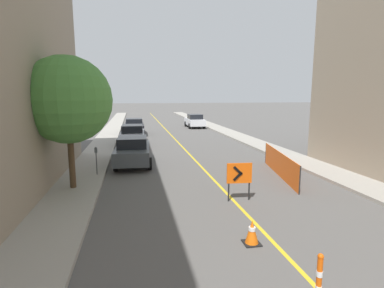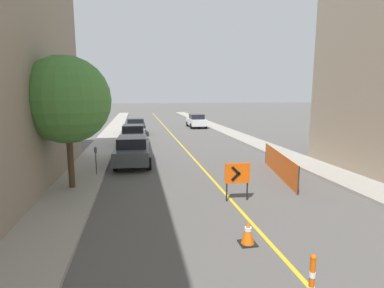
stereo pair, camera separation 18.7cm
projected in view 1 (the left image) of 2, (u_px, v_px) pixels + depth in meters
The scene contains 13 objects.
lane_stripe at pixel (171, 135), 29.08m from camera, with size 0.12×71.91×0.01m.
sidewalk_left at pixel (108, 136), 27.95m from camera, with size 1.94×71.91×0.14m.
sidewalk_right at pixel (229, 133), 30.19m from camera, with size 1.94×71.91×0.14m.
traffic_cone_third at pixel (252, 232), 7.79m from camera, with size 0.44×0.44×0.65m.
delineator_post_rear at pixel (318, 288), 5.25m from camera, with size 0.31×0.31×1.16m.
arrow_barricade_primary at pixel (239, 175), 10.89m from camera, with size 0.93×0.14×1.41m.
safety_mesh_fence at pixel (280, 164), 14.32m from camera, with size 1.15×5.48×1.15m.
parked_car_curb_near at pixel (133, 151), 16.55m from camera, with size 1.99×4.38×1.59m.
parked_car_curb_mid at pixel (133, 135), 23.03m from camera, with size 1.95×4.36×1.59m.
parked_car_curb_far at pixel (134, 126), 29.28m from camera, with size 1.93×4.30×1.59m.
parked_car_opposite_side at pixel (195, 121), 35.60m from camera, with size 1.93×4.31×1.59m.
parking_meter_near_curb at pixel (96, 155), 13.98m from camera, with size 0.12×0.11×1.32m.
street_tree_left_near at pixel (68, 100), 11.60m from camera, with size 3.41×3.41×5.23m.
Camera 1 is at (-3.53, 7.26, 3.85)m, focal length 28.00 mm.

